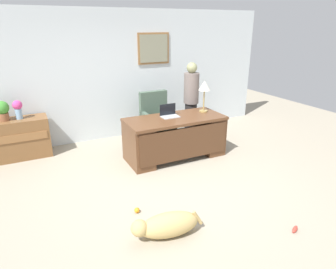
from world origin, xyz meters
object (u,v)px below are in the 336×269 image
Objects in this scene: vase_with_flowers at (18,108)px; dog_toy_ball at (137,210)px; armchair at (157,120)px; laptop at (169,113)px; desk_lamp at (204,88)px; credenza at (11,140)px; potted_plant at (2,110)px; dog_lying at (166,225)px; dog_toy_bone at (295,229)px; desk at (176,136)px; person_standing at (191,100)px.

vase_with_flowers is 3.09m from dog_toy_ball.
armchair is 0.82m from laptop.
desk_lamp is 3.45m from vase_with_flowers.
potted_plant is (-0.04, 0.00, 0.57)m from credenza.
laptop is at bearing 50.59° from dog_toy_ball.
potted_plant reaches higher than dog_lying.
credenza is at bearing -179.61° from vase_with_flowers.
dog_toy_bone is at bearing -82.35° from laptop.
person_standing is at bearing 45.29° from desk.
dog_toy_ball is (-1.31, -2.24, -0.45)m from armchair.
credenza is 3.74× the size of potted_plant.
potted_plant is at bearing 171.93° from person_standing.
potted_plant is (-2.81, 0.42, 0.47)m from armchair.
dog_lying is at bearing -63.79° from credenza.
desk is 2.28m from dog_lying.
dog_toy_ball is at bearing -61.28° from credenza.
person_standing is 10.98× the size of dog_toy_bone.
person_standing reaches higher than vase_with_flowers.
armchair is at bearing 59.65° from dog_toy_ball.
desk_lamp reaches higher than dog_toy_bone.
laptop reaches higher than dog_toy_bone.
laptop is (-0.86, -0.65, -0.01)m from person_standing.
armchair reaches higher than dog_toy_bone.
vase_with_flowers is 0.96× the size of potted_plant.
dog_toy_ball is at bearing -129.41° from laptop.
vase_with_flowers is (-3.34, 0.51, 0.11)m from person_standing.
vase_with_flowers reaches higher than credenza.
person_standing reaches higher than desk_lamp.
laptop is 0.53× the size of desk_lamp.
desk_lamp is 2.76m from dog_toy_ball.
dog_lying is at bearing -76.27° from dog_toy_ball.
laptop reaches higher than credenza.
person_standing is 5.15× the size of laptop.
potted_plant is (-2.74, 1.16, 0.12)m from laptop.
desk_lamp is 3.00m from dog_toy_bone.
desk is at bearing -25.39° from credenza.
dog_lying is at bearing -120.54° from desk.
vase_with_flowers is at bearing 170.62° from armchair.
laptop is at bearing 62.60° from dog_lying.
dog_lying is at bearing -125.23° from person_standing.
laptop is at bearing -142.62° from person_standing.
dog_toy_bone is at bearing -53.71° from vase_with_flowers.
armchair is 1.27m from desk_lamp.
desk reaches higher than credenza.
laptop reaches higher than dog_toy_ball.
desk is at bearing 46.24° from dog_toy_ball.
person_standing is 3.44m from dog_lying.
laptop is 2.75m from vase_with_flowers.
desk_lamp is (3.44, -1.17, 0.88)m from credenza.
person_standing is 1.08m from laptop.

